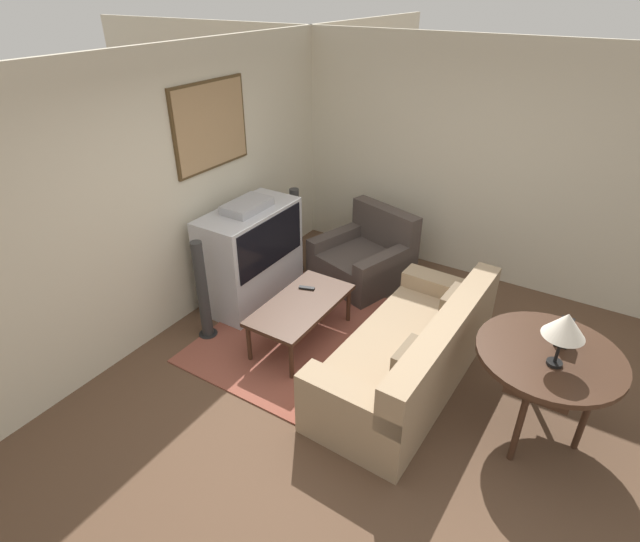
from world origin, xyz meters
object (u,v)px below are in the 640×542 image
Objects in this scene: table_lamp at (566,326)px; armchair at (365,259)px; tv at (251,255)px; speaker_tower_right at (295,233)px; coffee_table at (301,307)px; console_table at (549,360)px; couch at (411,356)px; mantel_clock at (564,332)px; speaker_tower_left at (203,293)px.

armchair is at bearing 56.36° from table_lamp.
tv reaches higher than speaker_tower_right.
coffee_table is at bearing -111.61° from tv.
table_lamp is at bearing -162.56° from console_table.
couch is at bearing -90.08° from coffee_table.
coffee_table is 2.37m from table_lamp.
couch is 10.87× the size of mantel_clock.
coffee_table is 2.62× the size of table_lamp.
console_table is (0.00, -2.22, 0.32)m from coffee_table.
console_table is 2.43× the size of table_lamp.
couch is (-0.35, -2.05, -0.26)m from tv.
armchair is 1.03× the size of coffee_table.
speaker_tower_right reaches higher than couch.
console_table is at bearing 92.16° from couch.
console_table is 5.47× the size of mantel_clock.
armchair is at bearing -137.78° from couch.
couch is 1.79× the size of armchair.
tv is at bearing -97.83° from couch.
couch is at bearing 98.86° from mantel_clock.
table_lamp is (-1.52, -2.28, 0.86)m from armchair.
table_lamp is 0.41× the size of speaker_tower_right.
speaker_tower_right is at bearing -117.79° from couch.
couch reaches higher than console_table.
coffee_table is (0.00, 1.16, 0.10)m from couch.
speaker_tower_right reaches higher than armchair.
speaker_tower_left and speaker_tower_right have the same top height.
speaker_tower_left reaches higher than couch.
speaker_tower_left is at bearing 101.20° from mantel_clock.
tv is at bearing -112.62° from armchair.
mantel_clock is (0.17, -1.10, 0.59)m from couch.
speaker_tower_left is at bearing -177.68° from tv.
armchair is at bearing -24.33° from speaker_tower_left.
couch is at bearing -119.76° from speaker_tower_right.
mantel_clock is 3.29m from speaker_tower_right.
coffee_table is at bearing -62.45° from speaker_tower_left.
speaker_tower_left is (-0.45, 3.07, -0.22)m from console_table.
armchair reaches higher than coffee_table.
mantel_clock is at bearing -93.32° from tv.
couch is at bearing -77.54° from speaker_tower_left.
couch is 2.08m from speaker_tower_left.
couch is 1.84× the size of coffee_table.
couch is at bearing 83.79° from table_lamp.
table_lamp is (-0.47, -3.15, 0.57)m from tv.
armchair is (1.04, -0.87, -0.29)m from tv.
speaker_tower_right is (0.98, 3.11, -0.38)m from mantel_clock.
couch reaches higher than coffee_table.
table_lamp reaches higher than couch.
mantel_clock is at bearing 100.83° from couch.
coffee_table is at bearing -143.34° from speaker_tower_right.
speaker_tower_left is (-0.80, -0.03, -0.05)m from tv.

